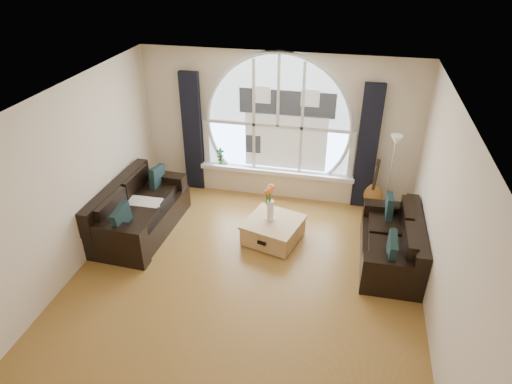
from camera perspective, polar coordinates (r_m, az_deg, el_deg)
name	(u,v)px	position (r m, az deg, el deg)	size (l,w,h in m)	color
ground	(243,286)	(6.60, -1.72, -11.80)	(5.00, 5.50, 0.01)	brown
ceiling	(239,105)	(5.20, -2.18, 10.92)	(5.00, 5.50, 0.01)	silver
wall_back	(278,127)	(8.19, 2.82, 8.19)	(5.00, 0.01, 2.70)	beige
wall_left	(67,186)	(6.78, -22.88, 0.75)	(0.01, 5.50, 2.70)	beige
wall_right	(446,230)	(5.79, 22.93, -4.49)	(0.01, 5.50, 2.70)	beige
attic_slope	(436,151)	(5.26, 21.88, 4.84)	(0.92, 5.50, 0.72)	silver
arched_window	(278,114)	(8.07, 2.84, 9.92)	(2.60, 0.06, 2.15)	silver
window_sill	(276,171)	(8.46, 2.57, 2.65)	(2.90, 0.22, 0.08)	white
window_frame	(278,114)	(8.04, 2.80, 9.85)	(2.76, 0.08, 2.15)	white
neighbor_house	(286,121)	(8.08, 3.86, 8.96)	(1.70, 0.02, 1.50)	silver
curtain_left	(193,133)	(8.55, -8.05, 7.45)	(0.35, 0.12, 2.30)	black
curtain_right	(367,148)	(8.07, 13.94, 5.41)	(0.35, 0.12, 2.30)	black
sofa_left	(140,210)	(7.71, -14.49, -2.28)	(0.97, 1.93, 0.86)	black
sofa_right	(392,240)	(7.08, 16.82, -5.84)	(0.85, 1.70, 0.76)	black
coffee_chest	(273,229)	(7.35, 2.21, -4.77)	(0.84, 0.84, 0.41)	tan
throw_blanket	(142,209)	(7.56, -14.31, -2.05)	(0.55, 0.55, 0.10)	silver
vase_flowers	(271,199)	(7.08, 1.86, -0.88)	(0.24, 0.24, 0.70)	white
floor_lamp	(390,179)	(7.89, 16.60, 1.56)	(0.24, 0.24, 1.60)	#B2B2B2
guitar	(375,184)	(8.26, 14.82, 1.05)	(0.36, 0.24, 1.06)	brown
potted_plant	(220,156)	(8.59, -4.57, 4.55)	(0.17, 0.11, 0.32)	#1E6023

